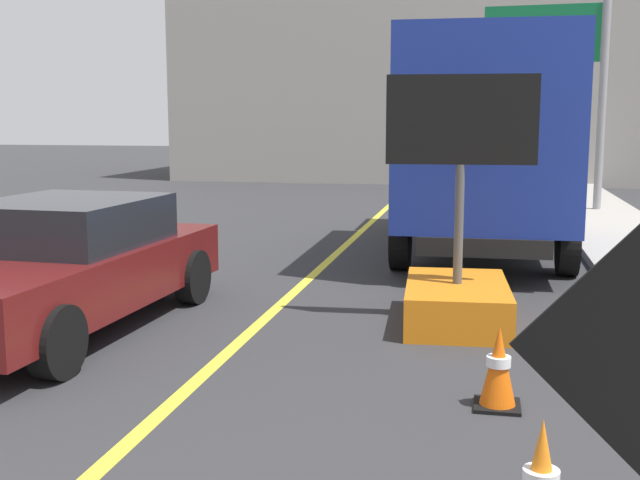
{
  "coord_description": "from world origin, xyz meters",
  "views": [
    {
      "loc": [
        2.38,
        0.07,
        2.25
      ],
      "look_at": [
        1.31,
        5.21,
        1.44
      ],
      "focal_mm": 44.52,
      "sensor_mm": 36.0,
      "label": 1
    }
  ],
  "objects": [
    {
      "name": "arrow_board_trailer",
      "position": [
        2.12,
        8.71,
        0.48
      ],
      "size": [
        1.6,
        1.87,
        2.7
      ],
      "color": "orange",
      "rests_on": "ground"
    },
    {
      "name": "lane_center_stripe",
      "position": [
        0.0,
        6.0,
        0.0
      ],
      "size": [
        0.14,
        36.0,
        0.01
      ],
      "primitive_type": "cube",
      "color": "yellow",
      "rests_on": "ground"
    },
    {
      "name": "box_truck",
      "position": [
        2.36,
        13.54,
        1.87
      ],
      "size": [
        2.74,
        6.88,
        3.48
      ],
      "color": "black",
      "rests_on": "ground"
    },
    {
      "name": "pickup_car",
      "position": [
        -2.02,
        7.64,
        0.7
      ],
      "size": [
        2.17,
        4.5,
        1.38
      ],
      "color": "#591414",
      "rests_on": "ground"
    },
    {
      "name": "traffic_cone_mid_lane",
      "position": [
        2.53,
        6.16,
        0.32
      ],
      "size": [
        0.36,
        0.36,
        0.66
      ],
      "color": "black",
      "rests_on": "ground"
    },
    {
      "name": "far_building_block",
      "position": [
        0.95,
        31.13,
        3.49
      ],
      "size": [
        19.22,
        8.73,
        6.98
      ],
      "primitive_type": "cube",
      "color": "gray",
      "rests_on": "ground"
    },
    {
      "name": "highway_guide_sign",
      "position": [
        4.18,
        19.41,
        3.42
      ],
      "size": [
        2.79,
        0.3,
        5.0
      ],
      "color": "gray",
      "rests_on": "ground"
    }
  ]
}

